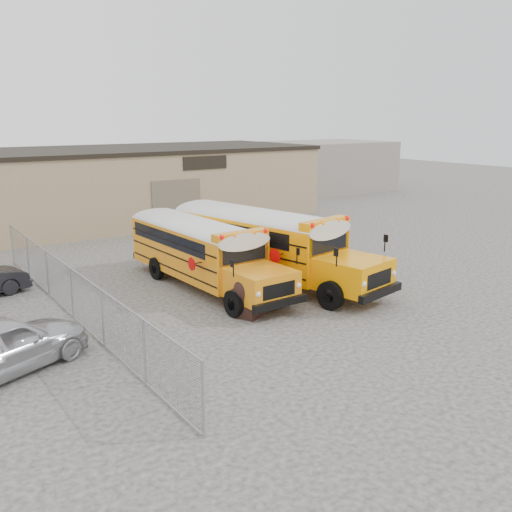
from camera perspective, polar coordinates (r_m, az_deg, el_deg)
ground at (r=20.36m, az=1.24°, el=-5.33°), size 120.00×120.00×0.00m
warehouse at (r=37.57m, az=-16.95°, el=6.68°), size 30.20×10.20×4.67m
chainlink_fence at (r=20.17m, az=-17.96°, el=-3.52°), size 0.07×18.07×1.81m
distant_building_right at (r=53.20m, az=7.26°, el=8.92°), size 10.00×8.00×4.40m
school_bus_left at (r=27.68m, az=-11.45°, el=2.91°), size 2.87×9.30×2.70m
school_bus_right at (r=28.02m, az=-8.18°, el=3.52°), size 4.40×10.47×2.98m
tarp_bundle at (r=19.50m, az=-0.68°, el=-3.87°), size 1.25×1.20×1.47m
car_silver at (r=16.63m, az=-24.06°, el=-8.17°), size 5.05×3.55×1.60m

